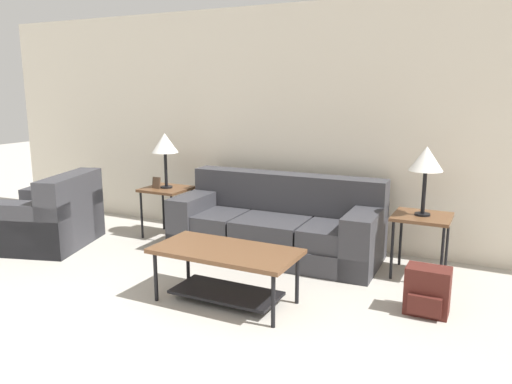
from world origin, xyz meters
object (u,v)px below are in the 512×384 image
object	(u,v)px
table_lamp_left	(165,144)
side_table_right	(422,222)
coffee_table	(226,263)
backpack	(427,291)
table_lamp_right	(426,160)
couch	(277,227)
armchair	(49,220)
side_table_left	(167,193)

from	to	relation	value
table_lamp_left	side_table_right	bearing A→B (deg)	0.00
coffee_table	backpack	bearing A→B (deg)	18.55
table_lamp_right	side_table_right	bearing A→B (deg)	90.00
couch	table_lamp_right	distance (m)	1.63
backpack	table_lamp_right	bearing A→B (deg)	102.58
couch	side_table_right	size ratio (longest dim) A/B	3.73
coffee_table	side_table_right	xyz separation A→B (m)	(1.31, 1.32, 0.18)
side_table_right	armchair	bearing A→B (deg)	-167.10
backpack	table_lamp_left	bearing A→B (deg)	164.99
side_table_left	coffee_table	bearing A→B (deg)	-40.44
coffee_table	table_lamp_right	distance (m)	2.00
coffee_table	backpack	xyz separation A→B (m)	(1.49, 0.50, -0.15)
armchair	couch	bearing A→B (deg)	19.30
armchair	table_lamp_left	xyz separation A→B (m)	(0.96, 0.87, 0.79)
table_lamp_left	table_lamp_right	size ratio (longest dim) A/B	1.00
couch	side_table_left	bearing A→B (deg)	178.45
couch	backpack	size ratio (longest dim) A/B	5.76
side_table_left	armchair	bearing A→B (deg)	-137.64
armchair	side_table_right	distance (m)	3.92
side_table_left	side_table_right	distance (m)	2.86
table_lamp_right	armchair	bearing A→B (deg)	-167.10
armchair	coffee_table	world-z (taller)	armchair
armchair	table_lamp_left	size ratio (longest dim) A/B	1.92
backpack	coffee_table	bearing A→B (deg)	-161.45
armchair	coffee_table	distance (m)	2.54
armchair	table_lamp_right	xyz separation A→B (m)	(3.81, 0.87, 0.79)
table_lamp_left	table_lamp_right	distance (m)	2.86
table_lamp_right	backpack	size ratio (longest dim) A/B	1.69
coffee_table	couch	bearing A→B (deg)	95.25
table_lamp_left	coffee_table	bearing A→B (deg)	-40.44
coffee_table	side_table_right	distance (m)	1.87
couch	side_table_left	world-z (taller)	couch
side_table_right	table_lamp_left	distance (m)	2.91
armchair	side_table_right	size ratio (longest dim) A/B	2.10
coffee_table	backpack	distance (m)	1.58
armchair	table_lamp_left	world-z (taller)	table_lamp_left
backpack	armchair	bearing A→B (deg)	-179.15
armchair	side_table_left	bearing A→B (deg)	42.36
backpack	side_table_right	bearing A→B (deg)	102.58
coffee_table	side_table_right	world-z (taller)	side_table_right
coffee_table	side_table_left	distance (m)	2.04
side_table_left	table_lamp_right	distance (m)	2.91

